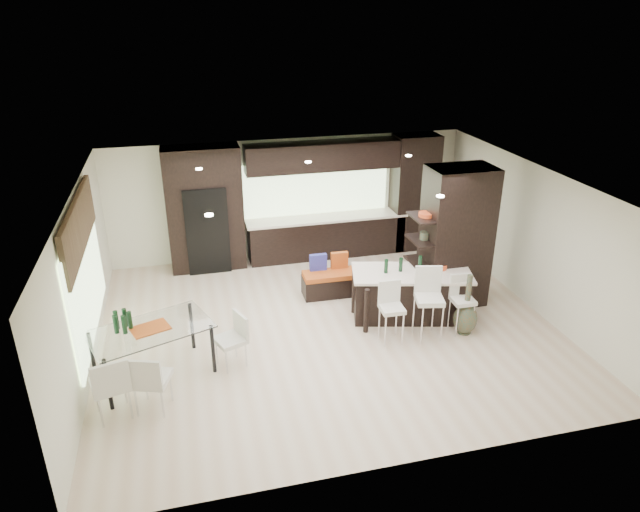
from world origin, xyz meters
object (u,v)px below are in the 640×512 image
object	(u,v)px
bench	(334,283)
stool_left	(391,319)
kitchen_island	(410,294)
floor_vase	(467,305)
dining_table	(153,353)
stool_right	(462,310)
chair_near	(152,383)
chair_end	(231,343)
stool_mid	(428,311)
chair_far	(111,388)

from	to	relation	value
bench	stool_left	bearing A→B (deg)	-75.13
kitchen_island	floor_vase	xyz separation A→B (m)	(0.71, -0.82, 0.12)
stool_left	dining_table	size ratio (longest dim) A/B	0.50
stool_right	dining_table	bearing A→B (deg)	-177.79
stool_left	chair_near	bearing A→B (deg)	-165.45
dining_table	chair_end	bearing A→B (deg)	-20.34
stool_left	floor_vase	size ratio (longest dim) A/B	0.78
stool_right	bench	distance (m)	2.64
floor_vase	dining_table	xyz separation A→B (m)	(-5.31, 0.01, -0.14)
stool_right	chair_near	bearing A→B (deg)	-168.92
chair_near	stool_right	bearing A→B (deg)	28.26
stool_mid	bench	bearing A→B (deg)	132.73
chair_near	chair_far	world-z (taller)	chair_far
floor_vase	chair_end	bearing A→B (deg)	179.89
stool_left	chair_end	bearing A→B (deg)	-176.86
stool_right	bench	xyz separation A→B (m)	(-1.80, 1.93, -0.18)
floor_vase	chair_far	distance (m)	5.93
floor_vase	chair_end	size ratio (longest dim) A/B	1.39
kitchen_island	chair_far	size ratio (longest dim) A/B	2.32
stool_right	floor_vase	distance (m)	0.16
stool_right	dining_table	size ratio (longest dim) A/B	0.48
stool_mid	floor_vase	world-z (taller)	floor_vase
bench	dining_table	xyz separation A→B (m)	(-3.46, -1.98, 0.18)
floor_vase	chair_near	size ratio (longest dim) A/B	1.27
stool_left	floor_vase	bearing A→B (deg)	-0.51
bench	dining_table	size ratio (longest dim) A/B	0.72
stool_mid	floor_vase	xyz separation A→B (m)	(0.71, -0.03, 0.05)
kitchen_island	chair_near	distance (m)	4.88
bench	chair_near	size ratio (longest dim) A/B	1.43
stool_left	stool_right	distance (m)	1.32
floor_vase	dining_table	size ratio (longest dim) A/B	0.64
kitchen_island	stool_left	bearing A→B (deg)	-117.00
stool_left	chair_far	bearing A→B (deg)	-166.83
stool_mid	stool_right	xyz separation A→B (m)	(0.66, 0.04, -0.09)
dining_table	chair_near	xyz separation A→B (m)	(0.00, -0.82, 0.02)
chair_near	chair_end	xyz separation A→B (m)	(1.19, 0.82, -0.04)
bench	floor_vase	world-z (taller)	floor_vase
chair_end	stool_mid	bearing A→B (deg)	-111.41
stool_mid	chair_far	bearing A→B (deg)	-157.91
stool_mid	chair_near	xyz separation A→B (m)	(-4.60, -0.84, -0.07)
stool_mid	floor_vase	bearing A→B (deg)	10.59
stool_right	chair_far	size ratio (longest dim) A/B	0.92
stool_mid	bench	world-z (taller)	stool_mid
stool_left	stool_mid	world-z (taller)	stool_mid
dining_table	chair_end	size ratio (longest dim) A/B	2.17
kitchen_island	chair_far	bearing A→B (deg)	-148.23
dining_table	chair_near	distance (m)	0.82
kitchen_island	stool_right	xyz separation A→B (m)	(0.66, -0.75, -0.02)
floor_vase	chair_far	world-z (taller)	floor_vase
stool_mid	bench	xyz separation A→B (m)	(-1.14, 1.97, -0.27)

